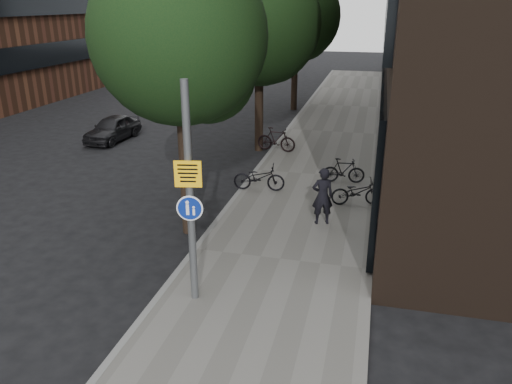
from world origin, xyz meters
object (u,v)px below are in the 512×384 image
(signpost, at_px, (190,196))
(parked_bike_facade_near, at_px, (357,192))
(parked_car_near, at_px, (113,128))
(pedestrian, at_px, (323,196))

(signpost, distance_m, parked_bike_facade_near, 7.16)
(signpost, xyz_separation_m, parked_bike_facade_near, (3.10, 6.16, -1.93))
(signpost, distance_m, parked_car_near, 14.58)
(parked_bike_facade_near, xyz_separation_m, parked_car_near, (-11.49, 5.62, 0.03))
(signpost, xyz_separation_m, pedestrian, (2.20, 4.50, -1.52))
(signpost, bearing_deg, parked_bike_facade_near, 52.32)
(signpost, bearing_deg, pedestrian, 53.04)
(signpost, relative_size, pedestrian, 2.79)
(pedestrian, height_order, parked_bike_facade_near, pedestrian)
(parked_bike_facade_near, distance_m, parked_car_near, 12.79)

